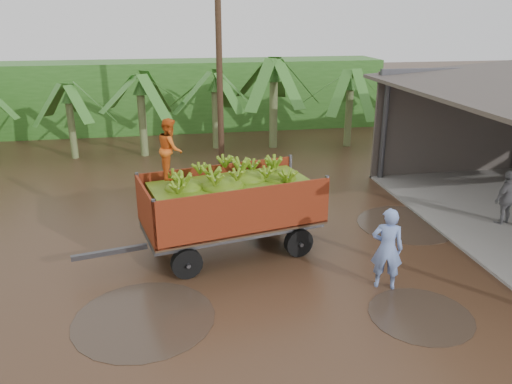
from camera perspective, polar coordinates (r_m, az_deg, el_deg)
ground at (r=13.01m, az=2.26°, el=-7.63°), size 100.00×100.00×0.00m
hedge_north at (r=27.59m, az=-9.05°, el=10.86°), size 22.00×3.00×3.60m
banana_trailer at (r=12.90m, az=-2.96°, el=-1.23°), size 6.37×3.10×3.59m
man_blue at (r=11.71m, az=14.75°, el=-6.26°), size 0.83×0.70×1.95m
man_grey at (r=16.37m, az=26.74°, el=-0.65°), size 1.09×0.74×1.72m
utility_pole at (r=19.80m, az=-4.20°, el=13.92°), size 1.20×0.24×7.83m
banana_plants at (r=18.91m, az=-16.24°, el=6.22°), size 24.80×20.78×4.18m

